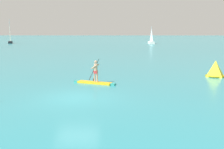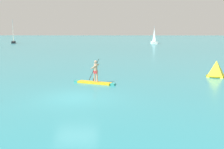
% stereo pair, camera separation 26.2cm
% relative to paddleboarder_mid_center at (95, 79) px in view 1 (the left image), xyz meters
% --- Properties ---
extents(ground, '(440.00, 440.00, 0.00)m').
position_rel_paddleboarder_mid_center_xyz_m(ground, '(-0.71, -4.31, -0.34)').
color(ground, teal).
extents(paddleboarder_mid_center, '(3.24, 1.60, 1.85)m').
position_rel_paddleboarder_mid_center_xyz_m(paddleboarder_mid_center, '(0.00, 0.00, 0.00)').
color(paddleboarder_mid_center, yellow).
rests_on(paddleboarder_mid_center, ground).
extents(race_marker_buoy, '(1.71, 1.71, 1.40)m').
position_rel_paddleboarder_mid_center_xyz_m(race_marker_buoy, '(10.15, 3.30, 0.29)').
color(race_marker_buoy, yellow).
rests_on(race_marker_buoy, ground).
extents(sailboat_left_horizon, '(2.67, 5.01, 7.59)m').
position_rel_paddleboarder_mid_center_xyz_m(sailboat_left_horizon, '(-32.17, 65.51, 0.77)').
color(sailboat_left_horizon, black).
rests_on(sailboat_left_horizon, ground).
extents(sailboat_right_horizon, '(1.55, 4.83, 5.36)m').
position_rel_paddleboarder_mid_center_xyz_m(sailboat_right_horizon, '(12.26, 62.88, 0.36)').
color(sailboat_right_horizon, white).
rests_on(sailboat_right_horizon, ground).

